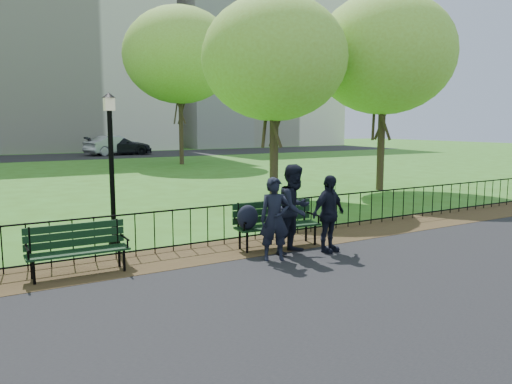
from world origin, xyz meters
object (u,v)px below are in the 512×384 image
tree_far_e (180,55)px  sedan_dark (119,145)px  park_bench_main (262,218)px  sedan_silver (114,145)px  lamppost (111,163)px  tree_near_e (274,59)px  person_left (275,219)px  person_mid (295,209)px  person_right (329,214)px  park_bench_left_a (77,244)px  tree_mid_e (384,54)px

tree_far_e → sedan_dark: (-0.83, 12.00, -6.20)m
park_bench_main → sedan_silver: sedan_silver is taller
lamppost → sedan_dark: bearing=74.3°
tree_near_e → sedan_silver: bearing=86.3°
person_left → person_mid: bearing=42.7°
person_left → person_right: (1.30, -0.04, -0.01)m
park_bench_left_a → tree_far_e: bearing=64.3°
tree_far_e → person_left: (-7.43, -22.80, -6.19)m
tree_mid_e → sedan_dark: tree_mid_e is taller
person_right → sedan_dark: 35.24m
park_bench_left_a → person_left: 3.66m
person_left → sedan_silver: size_ratio=0.33×
park_bench_left_a → tree_mid_e: 14.90m
park_bench_main → lamppost: size_ratio=0.60×
park_bench_main → tree_mid_e: (9.15, 5.82, 4.68)m
tree_near_e → tree_mid_e: size_ratio=0.91×
tree_near_e → tree_mid_e: tree_mid_e is taller
person_left → sedan_dark: bearing=101.3°
park_bench_left_a → person_mid: person_mid is taller
lamppost → tree_far_e: tree_far_e is taller
park_bench_main → lamppost: lamppost is taller
lamppost → person_left: bearing=-51.6°
tree_near_e → tree_far_e: tree_far_e is taller
tree_mid_e → person_right: size_ratio=4.79×
person_left → person_mid: 0.70m
tree_far_e → tree_near_e: bearing=-100.8°
lamppost → person_left: size_ratio=2.04×
park_bench_main → person_left: person_left is taller
tree_near_e → sedan_dark: (2.23, 27.99, -4.07)m
person_left → sedan_dark: 35.42m
lamppost → person_right: size_ratio=2.07×
park_bench_main → person_mid: 0.78m
person_right → tree_near_e: bearing=53.3°
park_bench_main → person_left: (-0.25, -0.87, 0.15)m
tree_far_e → sedan_silver: size_ratio=2.03×
sedan_dark → person_right: bearing=178.4°
tree_far_e → person_left: 24.76m
lamppost → tree_far_e: bearing=63.8°
park_bench_main → sedan_silver: (5.94, 33.87, 0.15)m
person_left → park_bench_main: bearing=95.9°
tree_mid_e → sedan_silver: tree_mid_e is taller
park_bench_left_a → person_right: bearing=-11.4°
tree_mid_e → person_mid: bearing=-143.7°
sedan_dark → person_left: bearing=176.3°
tree_far_e → tree_mid_e: bearing=-83.0°
park_bench_left_a → person_right: (4.81, -1.06, 0.26)m
tree_near_e → person_mid: (-3.72, -6.56, -3.95)m
park_bench_left_a → tree_near_e: (7.88, 5.80, 4.32)m
person_mid → park_bench_left_a: bearing=150.1°
park_bench_main → sedan_dark: sedan_dark is taller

